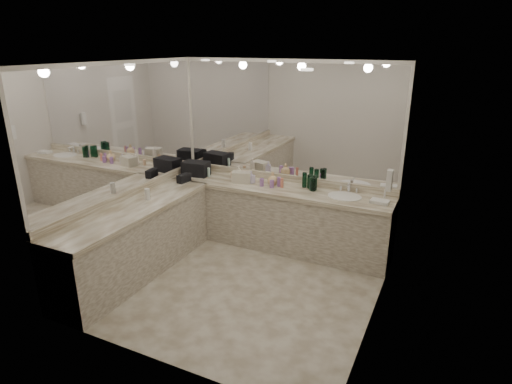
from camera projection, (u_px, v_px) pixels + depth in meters
The scene contains 38 objects.
floor at pixel (238, 284), 5.24m from camera, with size 3.20×3.20×0.00m, color beige.
ceiling at pixel (235, 63), 4.38m from camera, with size 3.20×3.20×0.00m, color white.
wall_back at pixel (286, 154), 6.09m from camera, with size 3.20×0.02×2.60m, color beige.
wall_left at pixel (126, 167), 5.46m from camera, with size 0.02×3.00×2.60m, color beige.
wall_right at pixel (382, 205), 4.16m from camera, with size 0.02×3.00×2.60m, color beige.
vanity_back_base at pixel (277, 218), 6.12m from camera, with size 3.20×0.60×0.84m, color beige.
vanity_back_top at pixel (277, 189), 5.97m from camera, with size 3.20×0.64×0.06m, color beige.
vanity_left_base at pixel (135, 243), 5.37m from camera, with size 0.60×2.40×0.84m, color beige.
vanity_left_top at pixel (133, 210), 5.22m from camera, with size 0.64×2.42×0.06m, color beige.
backsplash_back at pixel (285, 178), 6.19m from camera, with size 3.20×0.04×0.10m, color beige.
backsplash_left at pixel (130, 193), 5.57m from camera, with size 0.04×3.00×0.10m, color beige.
mirror_back at pixel (287, 121), 5.92m from camera, with size 3.12×0.01×1.55m, color white.
mirror_left at pixel (123, 130), 5.30m from camera, with size 0.01×2.92×1.55m, color white.
sink at pixel (345, 197), 5.58m from camera, with size 0.44×0.44×0.03m, color white.
faucet at pixel (349, 187), 5.73m from camera, with size 0.24×0.16×0.14m, color silver.
wall_phone at pixel (390, 180), 4.76m from camera, with size 0.06×0.10×0.24m, color white.
door at pixel (368, 249), 3.82m from camera, with size 0.02×0.82×2.10m, color white.
black_toiletry_bag at pixel (196, 168), 6.45m from camera, with size 0.39×0.24×0.22m, color black.
black_bag_spill at pixel (184, 178), 6.15m from camera, with size 0.10×0.21×0.12m, color black.
cream_cosmetic_case at pixel (242, 177), 6.14m from camera, with size 0.27×0.17×0.16m, color beige.
hand_towel at pixel (380, 202), 5.35m from camera, with size 0.22×0.15×0.04m, color white.
lotion_left at pixel (147, 194), 5.45m from camera, with size 0.07×0.07×0.15m, color white.
soap_bottle_a at pixel (239, 173), 6.24m from camera, with size 0.08×0.08×0.21m, color white.
soap_bottle_b at pixel (251, 177), 6.10m from camera, with size 0.08×0.08×0.17m, color silver.
soap_bottle_c at pixel (273, 178), 6.01m from camera, with size 0.15×0.15×0.19m, color #E4BC84.
green_bottle_0 at pixel (304, 180), 5.91m from camera, with size 0.06×0.06×0.21m, color #0E4428.
green_bottle_1 at pixel (310, 181), 5.88m from camera, with size 0.07×0.07×0.19m, color #0E4428.
green_bottle_2 at pixel (312, 184), 5.79m from camera, with size 0.07×0.07×0.18m, color #0E4428.
green_bottle_3 at pixel (315, 183), 5.81m from camera, with size 0.06×0.06×0.20m, color #0E4428.
green_bottle_4 at pixel (314, 184), 5.76m from camera, with size 0.06×0.06×0.19m, color #0E4428.
amenity_bottle_0 at pixel (232, 175), 6.34m from camera, with size 0.05×0.05×0.09m, color #E0B28C.
amenity_bottle_1 at pixel (209, 172), 6.37m from camera, with size 0.04×0.04×0.14m, color silver.
amenity_bottle_2 at pixel (272, 184), 5.91m from camera, with size 0.06×0.06×0.11m, color #9966B2.
amenity_bottle_3 at pixel (312, 185), 5.82m from camera, with size 0.04×0.04×0.12m, color #9966B2.
amenity_bottle_4 at pixel (262, 182), 5.97m from camera, with size 0.06×0.06×0.11m, color #9966B2.
amenity_bottle_5 at pixel (282, 183), 5.91m from camera, with size 0.04×0.04×0.13m, color #E57F66.
amenity_bottle_6 at pixel (203, 173), 6.38m from camera, with size 0.04×0.04×0.13m, color #E57F66.
amenity_bottle_7 at pixel (279, 182), 5.96m from camera, with size 0.05×0.05×0.14m, color #9966B2.
Camera 1 is at (2.17, -4.03, 2.79)m, focal length 30.00 mm.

